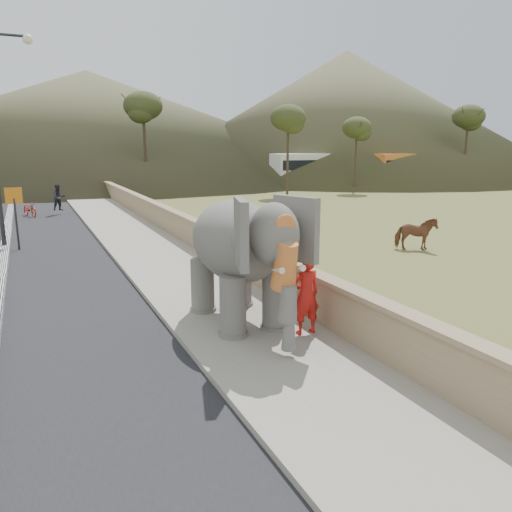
{
  "coord_description": "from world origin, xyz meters",
  "views": [
    {
      "loc": [
        -4.07,
        -6.29,
        4.0
      ],
      "look_at": [
        0.2,
        2.98,
        1.7
      ],
      "focal_mm": 35.0,
      "sensor_mm": 36.0,
      "label": 1
    }
  ],
  "objects_px": {
    "motorcyclist": "(42,204)",
    "elephant_and_man": "(238,258)",
    "lamppost": "(0,119)",
    "cow": "(416,234)"
  },
  "relations": [
    {
      "from": "elephant_and_man",
      "to": "cow",
      "type": "bearing_deg",
      "value": 26.7
    },
    {
      "from": "cow",
      "to": "motorcyclist",
      "type": "relative_size",
      "value": 0.58
    },
    {
      "from": "elephant_and_man",
      "to": "motorcyclist",
      "type": "relative_size",
      "value": 1.53
    },
    {
      "from": "cow",
      "to": "motorcyclist",
      "type": "height_order",
      "value": "motorcyclist"
    },
    {
      "from": "lamppost",
      "to": "elephant_and_man",
      "type": "xyz_separation_m",
      "value": [
        4.71,
        -11.2,
        -3.32
      ]
    },
    {
      "from": "lamppost",
      "to": "cow",
      "type": "relative_size",
      "value": 5.29
    },
    {
      "from": "motorcyclist",
      "to": "elephant_and_man",
      "type": "bearing_deg",
      "value": -80.99
    },
    {
      "from": "lamppost",
      "to": "elephant_and_man",
      "type": "bearing_deg",
      "value": -67.2
    },
    {
      "from": "cow",
      "to": "elephant_and_man",
      "type": "height_order",
      "value": "elephant_and_man"
    },
    {
      "from": "motorcyclist",
      "to": "cow",
      "type": "bearing_deg",
      "value": -51.85
    }
  ]
}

